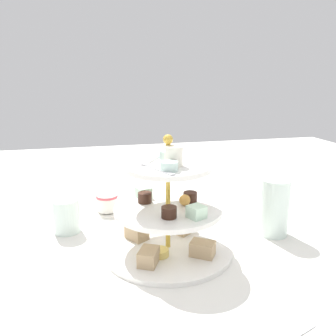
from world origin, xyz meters
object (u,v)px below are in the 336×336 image
(water_glass_tall_right, at_px, (274,207))
(teacup_with_saucer, at_px, (107,204))
(butter_knife_right, at_px, (183,200))
(tiered_serving_stand, at_px, (168,218))
(water_glass_short_left, at_px, (66,216))

(water_glass_tall_right, bearing_deg, teacup_with_saucer, -121.35)
(butter_knife_right, bearing_deg, water_glass_tall_right, 135.90)
(butter_knife_right, bearing_deg, tiered_serving_stand, 85.56)
(teacup_with_saucer, bearing_deg, water_glass_short_left, -45.38)
(water_glass_tall_right, relative_size, butter_knife_right, 0.80)
(water_glass_tall_right, bearing_deg, tiered_serving_stand, -84.64)
(teacup_with_saucer, xyz_separation_m, butter_knife_right, (-0.04, 0.23, -0.02))
(tiered_serving_stand, height_order, water_glass_short_left, tiered_serving_stand)
(tiered_serving_stand, relative_size, water_glass_tall_right, 2.04)
(water_glass_short_left, distance_m, butter_knife_right, 0.36)
(water_glass_short_left, xyz_separation_m, teacup_with_saucer, (-0.10, 0.10, -0.02))
(water_glass_short_left, height_order, teacup_with_saucer, water_glass_short_left)
(tiered_serving_stand, distance_m, butter_knife_right, 0.32)
(water_glass_short_left, bearing_deg, teacup_with_saucer, 134.62)
(water_glass_tall_right, bearing_deg, water_glass_short_left, -104.83)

